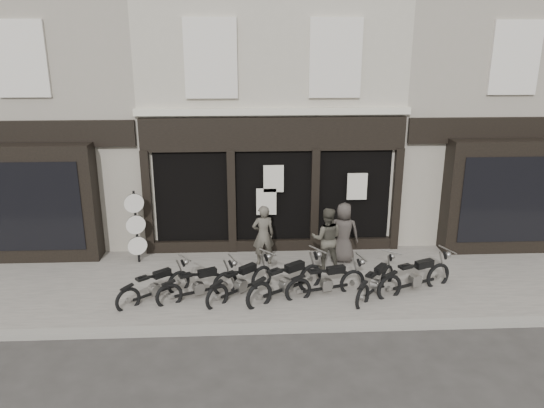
{
  "coord_description": "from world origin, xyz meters",
  "views": [
    {
      "loc": [
        -0.72,
        -11.08,
        5.96
      ],
      "look_at": [
        -0.1,
        1.6,
        1.91
      ],
      "focal_mm": 35.0,
      "sensor_mm": 36.0,
      "label": 1
    }
  ],
  "objects_px": {
    "motorcycle_0": "(155,289)",
    "motorcycle_2": "(241,285)",
    "motorcycle_6": "(415,279)",
    "man_right": "(343,233)",
    "advert_sign_post": "(137,230)",
    "man_centre": "(327,239)",
    "motorcycle_1": "(199,287)",
    "man_left": "(263,235)",
    "motorcycle_4": "(327,284)",
    "motorcycle_5": "(376,284)",
    "motorcycle_3": "(286,284)"
  },
  "relations": [
    {
      "from": "motorcycle_1",
      "to": "advert_sign_post",
      "type": "bearing_deg",
      "value": 106.35
    },
    {
      "from": "motorcycle_0",
      "to": "motorcycle_2",
      "type": "xyz_separation_m",
      "value": [
        1.99,
        0.06,
        0.02
      ]
    },
    {
      "from": "motorcycle_3",
      "to": "man_right",
      "type": "xyz_separation_m",
      "value": [
        1.67,
        1.92,
        0.52
      ]
    },
    {
      "from": "motorcycle_5",
      "to": "motorcycle_0",
      "type": "bearing_deg",
      "value": 128.49
    },
    {
      "from": "motorcycle_5",
      "to": "motorcycle_2",
      "type": "bearing_deg",
      "value": 127.25
    },
    {
      "from": "motorcycle_2",
      "to": "motorcycle_6",
      "type": "relative_size",
      "value": 0.82
    },
    {
      "from": "advert_sign_post",
      "to": "motorcycle_0",
      "type": "bearing_deg",
      "value": -91.9
    },
    {
      "from": "motorcycle_5",
      "to": "man_centre",
      "type": "bearing_deg",
      "value": 71.26
    },
    {
      "from": "man_right",
      "to": "motorcycle_4",
      "type": "bearing_deg",
      "value": 81.74
    },
    {
      "from": "motorcycle_0",
      "to": "motorcycle_6",
      "type": "bearing_deg",
      "value": -37.9
    },
    {
      "from": "motorcycle_0",
      "to": "man_left",
      "type": "distance_m",
      "value": 3.23
    },
    {
      "from": "motorcycle_6",
      "to": "man_centre",
      "type": "height_order",
      "value": "man_centre"
    },
    {
      "from": "motorcycle_2",
      "to": "motorcycle_1",
      "type": "bearing_deg",
      "value": 141.84
    },
    {
      "from": "motorcycle_6",
      "to": "motorcycle_3",
      "type": "bearing_deg",
      "value": 159.26
    },
    {
      "from": "motorcycle_2",
      "to": "motorcycle_3",
      "type": "relative_size",
      "value": 0.85
    },
    {
      "from": "motorcycle_6",
      "to": "man_right",
      "type": "bearing_deg",
      "value": 105.47
    },
    {
      "from": "motorcycle_1",
      "to": "man_left",
      "type": "xyz_separation_m",
      "value": [
        1.56,
        1.87,
        0.55
      ]
    },
    {
      "from": "motorcycle_0",
      "to": "motorcycle_1",
      "type": "bearing_deg",
      "value": -39.38
    },
    {
      "from": "motorcycle_1",
      "to": "motorcycle_3",
      "type": "xyz_separation_m",
      "value": [
        2.04,
        -0.01,
        0.05
      ]
    },
    {
      "from": "motorcycle_5",
      "to": "man_right",
      "type": "bearing_deg",
      "value": 51.89
    },
    {
      "from": "man_centre",
      "to": "motorcycle_0",
      "type": "bearing_deg",
      "value": 27.19
    },
    {
      "from": "advert_sign_post",
      "to": "motorcycle_4",
      "type": "bearing_deg",
      "value": -45.9
    },
    {
      "from": "motorcycle_6",
      "to": "man_right",
      "type": "relative_size",
      "value": 1.23
    },
    {
      "from": "man_left",
      "to": "man_right",
      "type": "bearing_deg",
      "value": 171.36
    },
    {
      "from": "motorcycle_4",
      "to": "motorcycle_5",
      "type": "relative_size",
      "value": 1.22
    },
    {
      "from": "motorcycle_0",
      "to": "motorcycle_6",
      "type": "distance_m",
      "value": 6.15
    },
    {
      "from": "man_right",
      "to": "motorcycle_2",
      "type": "bearing_deg",
      "value": 46.35
    },
    {
      "from": "motorcycle_0",
      "to": "man_right",
      "type": "relative_size",
      "value": 0.99
    },
    {
      "from": "man_centre",
      "to": "man_left",
      "type": "bearing_deg",
      "value": -5.18
    },
    {
      "from": "advert_sign_post",
      "to": "man_centre",
      "type": "bearing_deg",
      "value": -29.32
    },
    {
      "from": "motorcycle_0",
      "to": "motorcycle_1",
      "type": "height_order",
      "value": "motorcycle_1"
    },
    {
      "from": "motorcycle_4",
      "to": "man_left",
      "type": "height_order",
      "value": "man_left"
    },
    {
      "from": "man_left",
      "to": "advert_sign_post",
      "type": "xyz_separation_m",
      "value": [
        -3.35,
        0.25,
        0.09
      ]
    },
    {
      "from": "motorcycle_5",
      "to": "man_centre",
      "type": "distance_m",
      "value": 1.88
    },
    {
      "from": "motorcycle_2",
      "to": "man_left",
      "type": "distance_m",
      "value": 1.97
    },
    {
      "from": "man_right",
      "to": "motorcycle_5",
      "type": "bearing_deg",
      "value": 115.56
    },
    {
      "from": "motorcycle_1",
      "to": "man_centre",
      "type": "height_order",
      "value": "man_centre"
    },
    {
      "from": "motorcycle_2",
      "to": "advert_sign_post",
      "type": "bearing_deg",
      "value": 101.22
    },
    {
      "from": "motorcycle_1",
      "to": "motorcycle_2",
      "type": "relative_size",
      "value": 1.13
    },
    {
      "from": "motorcycle_0",
      "to": "motorcycle_2",
      "type": "bearing_deg",
      "value": -37.1
    },
    {
      "from": "motorcycle_3",
      "to": "man_left",
      "type": "xyz_separation_m",
      "value": [
        -0.48,
        1.88,
        0.51
      ]
    },
    {
      "from": "motorcycle_6",
      "to": "advert_sign_post",
      "type": "relative_size",
      "value": 0.96
    },
    {
      "from": "man_centre",
      "to": "motorcycle_4",
      "type": "bearing_deg",
      "value": 90.05
    },
    {
      "from": "motorcycle_0",
      "to": "motorcycle_2",
      "type": "relative_size",
      "value": 0.98
    },
    {
      "from": "motorcycle_0",
      "to": "motorcycle_1",
      "type": "relative_size",
      "value": 0.87
    },
    {
      "from": "motorcycle_5",
      "to": "motorcycle_6",
      "type": "distance_m",
      "value": 0.99
    },
    {
      "from": "motorcycle_2",
      "to": "motorcycle_4",
      "type": "xyz_separation_m",
      "value": [
        2.02,
        -0.05,
        -0.0
      ]
    },
    {
      "from": "motorcycle_5",
      "to": "motorcycle_1",
      "type": "bearing_deg",
      "value": 128.57
    },
    {
      "from": "motorcycle_0",
      "to": "advert_sign_post",
      "type": "distance_m",
      "value": 2.34
    },
    {
      "from": "man_left",
      "to": "man_centre",
      "type": "distance_m",
      "value": 1.67
    }
  ]
}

